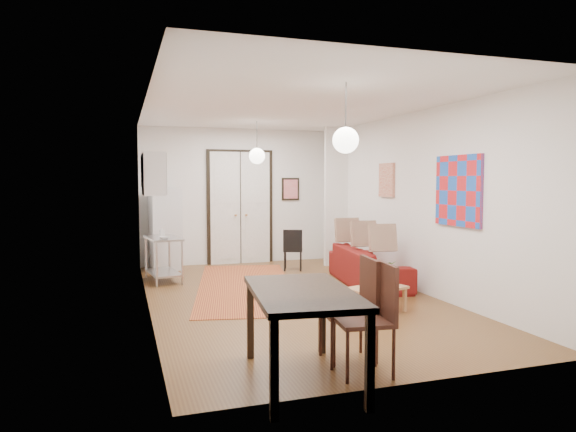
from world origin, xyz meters
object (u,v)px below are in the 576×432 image
object	(u,v)px
coffee_table	(377,290)
sofa	(368,266)
dining_chair_far	(358,308)
fridge	(165,229)
dining_table	(302,300)
kitchen_counter	(163,254)
dining_chair_near	(343,299)
black_side_chair	(292,246)

from	to	relation	value
coffee_table	sofa	bearing A→B (deg)	66.34
coffee_table	dining_chair_far	world-z (taller)	dining_chair_far
fridge	dining_table	distance (m)	6.34
coffee_table	kitchen_counter	size ratio (longest dim) A/B	0.82
kitchen_counter	dining_chair_near	world-z (taller)	dining_chair_near
dining_chair_far	coffee_table	bearing A→B (deg)	154.10
dining_chair_far	kitchen_counter	bearing A→B (deg)	-157.54
dining_table	dining_chair_far	size ratio (longest dim) A/B	1.55
dining_chair_far	fridge	bearing A→B (deg)	-161.76
coffee_table	kitchen_counter	xyz separation A→B (m)	(-2.58, 3.16, 0.18)
coffee_table	black_side_chair	world-z (taller)	black_side_chair
coffee_table	kitchen_counter	bearing A→B (deg)	129.22
sofa	dining_chair_far	world-z (taller)	dining_chair_far
fridge	dining_table	size ratio (longest dim) A/B	1.02
sofa	dining_table	xyz separation A→B (m)	(-2.54, -3.72, 0.42)
coffee_table	black_side_chair	size ratio (longest dim) A/B	1.09
sofa	coffee_table	size ratio (longest dim) A/B	2.41
sofa	kitchen_counter	bearing A→B (deg)	75.93
sofa	dining_chair_near	size ratio (longest dim) A/B	2.11
sofa	kitchen_counter	xyz separation A→B (m)	(-3.36, 1.36, 0.17)
sofa	kitchen_counter	world-z (taller)	kitchen_counter
dining_table	kitchen_counter	bearing A→B (deg)	99.18
coffee_table	fridge	xyz separation A→B (m)	(-2.44, 4.38, 0.51)
dining_table	dining_chair_far	distance (m)	0.63
dining_table	dining_chair_near	xyz separation A→B (m)	(0.60, 0.45, -0.14)
sofa	dining_table	distance (m)	4.52
kitchen_counter	black_side_chair	bearing A→B (deg)	1.66
coffee_table	dining_table	bearing A→B (deg)	-132.39
coffee_table	black_side_chair	distance (m)	3.60
black_side_chair	fridge	bearing A→B (deg)	2.36
dining_table	dining_chair_near	size ratio (longest dim) A/B	1.55
sofa	fridge	size ratio (longest dim) A/B	1.33
kitchen_counter	dining_table	world-z (taller)	dining_table
dining_chair_near	dining_table	bearing A→B (deg)	-46.35
coffee_table	dining_chair_far	distance (m)	2.17
fridge	dining_chair_near	size ratio (longest dim) A/B	1.58
dining_chair_near	kitchen_counter	bearing A→B (deg)	-156.40
fridge	black_side_chair	bearing A→B (deg)	-24.85
fridge	kitchen_counter	bearing A→B (deg)	-103.26
fridge	dining_chair_far	xyz separation A→B (m)	(1.28, -6.20, -0.22)
fridge	dining_chair_near	distance (m)	5.99
kitchen_counter	black_side_chair	xyz separation A→B (m)	(2.56, 0.44, -0.01)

